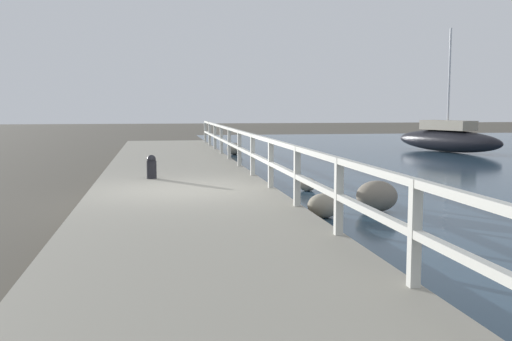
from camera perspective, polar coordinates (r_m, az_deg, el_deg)
The scene contains 9 objects.
ground_plane at distance 12.20m, azimuth -6.87°, elevation -3.25°, with size 120.00×120.00×0.00m, color #4C473D.
dock_walkway at distance 12.18m, azimuth -6.88°, elevation -2.54°, with size 3.77×36.00×0.30m.
railing at distance 12.30m, azimuth 1.42°, elevation 1.50°, with size 0.10×32.50×1.01m.
boulder_near_dock at distance 10.73m, azimuth 6.47°, elevation -3.34°, with size 0.58×0.52×0.44m.
boulder_far_strip at distance 14.09m, azimuth 4.92°, elevation -1.32°, with size 0.42×0.38×0.32m.
boulder_downstream at distance 11.51m, azimuth 11.43°, elevation -2.41°, with size 0.78×0.70×0.59m.
boulder_water_edge at distance 24.80m, azimuth -2.05°, elevation 2.09°, with size 0.65×0.59×0.49m.
mooring_bollard at distance 14.12m, azimuth -9.92°, elevation 0.35°, with size 0.23×0.23×0.55m.
sailboat_black at distance 27.58m, azimuth 17.76°, elevation 2.90°, with size 3.05×6.00×5.35m.
Camera 1 is at (-0.55, -12.03, 1.97)m, focal length 42.00 mm.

